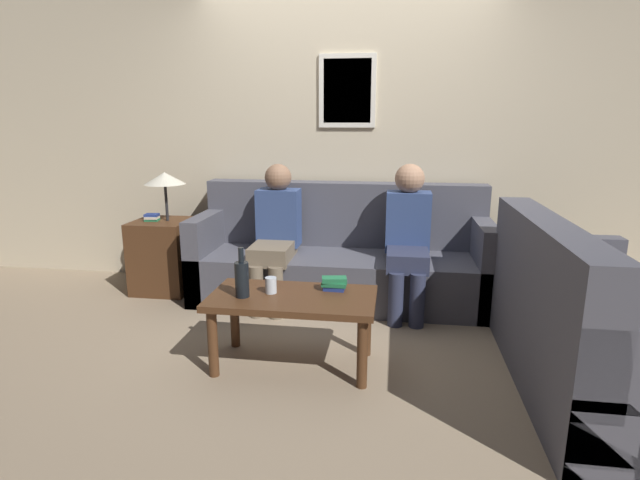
{
  "coord_description": "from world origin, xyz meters",
  "views": [
    {
      "loc": [
        0.43,
        -3.48,
        1.47
      ],
      "look_at": [
        -0.08,
        -0.15,
        0.65
      ],
      "focal_mm": 28.0,
      "sensor_mm": 36.0,
      "label": 1
    }
  ],
  "objects": [
    {
      "name": "ground_plane",
      "position": [
        0.0,
        0.0,
        0.0
      ],
      "size": [
        16.0,
        16.0,
        0.0
      ],
      "primitive_type": "plane",
      "color": "gray"
    },
    {
      "name": "wall_back",
      "position": [
        0.0,
        0.92,
        1.3
      ],
      "size": [
        9.0,
        0.08,
        2.6
      ],
      "color": "beige",
      "rests_on": "ground_plane"
    },
    {
      "name": "couch_main",
      "position": [
        0.0,
        0.5,
        0.32
      ],
      "size": [
        2.38,
        0.81,
        0.95
      ],
      "color": "#4C4C56",
      "rests_on": "ground_plane"
    },
    {
      "name": "couch_side",
      "position": [
        1.48,
        -0.76,
        0.33
      ],
      "size": [
        0.81,
        1.69,
        0.95
      ],
      "rotation": [
        0.0,
        0.0,
        1.57
      ],
      "color": "#4C4C56",
      "rests_on": "ground_plane"
    },
    {
      "name": "coffee_table",
      "position": [
        -0.15,
        -0.74,
        0.38
      ],
      "size": [
        0.99,
        0.52,
        0.45
      ],
      "color": "#4C2D19",
      "rests_on": "ground_plane"
    },
    {
      "name": "side_table_with_lamp",
      "position": [
        -1.54,
        0.45,
        0.37
      ],
      "size": [
        0.47,
        0.47,
        1.04
      ],
      "color": "#4C2D19",
      "rests_on": "ground_plane"
    },
    {
      "name": "wine_bottle",
      "position": [
        -0.44,
        -0.8,
        0.56
      ],
      "size": [
        0.08,
        0.08,
        0.3
      ],
      "color": "black",
      "rests_on": "coffee_table"
    },
    {
      "name": "drinking_glass",
      "position": [
        -0.29,
        -0.71,
        0.5
      ],
      "size": [
        0.07,
        0.07,
        0.1
      ],
      "color": "silver",
      "rests_on": "coffee_table"
    },
    {
      "name": "book_stack",
      "position": [
        0.08,
        -0.6,
        0.49
      ],
      "size": [
        0.16,
        0.1,
        0.08
      ],
      "color": "navy",
      "rests_on": "coffee_table"
    },
    {
      "name": "person_left",
      "position": [
        -0.51,
        0.32,
        0.6
      ],
      "size": [
        0.34,
        0.62,
        1.12
      ],
      "color": "#756651",
      "rests_on": "ground_plane"
    },
    {
      "name": "person_right",
      "position": [
        0.54,
        0.3,
        0.62
      ],
      "size": [
        0.34,
        0.61,
        1.14
      ],
      "color": "#2D334C",
      "rests_on": "ground_plane"
    }
  ]
}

